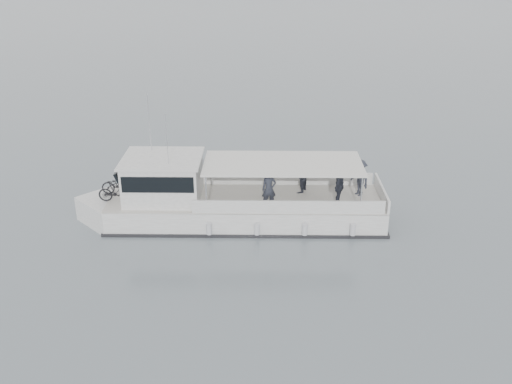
# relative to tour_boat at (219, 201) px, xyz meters

# --- Properties ---
(ground) EXTENTS (1400.00, 1400.00, 0.00)m
(ground) POSITION_rel_tour_boat_xyz_m (-4.09, -1.64, -1.04)
(ground) COLOR slate
(ground) RESTS_ON ground
(tour_boat) EXTENTS (15.27, 6.25, 6.37)m
(tour_boat) POSITION_rel_tour_boat_xyz_m (0.00, 0.00, 0.00)
(tour_boat) COLOR white
(tour_boat) RESTS_ON ground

